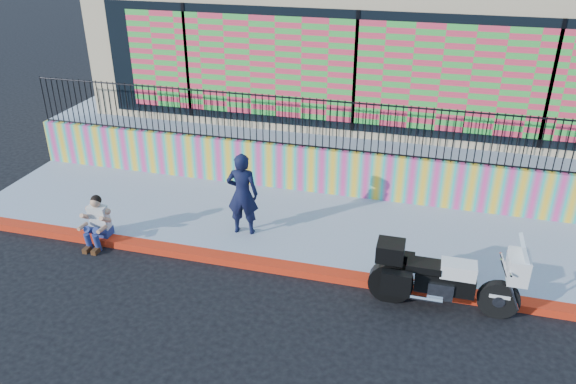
% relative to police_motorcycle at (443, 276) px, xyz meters
% --- Properties ---
extents(ground, '(90.00, 90.00, 0.00)m').
position_rel_police_motorcycle_xyz_m(ground, '(-2.33, 0.35, -0.65)').
color(ground, black).
rests_on(ground, ground).
extents(red_curb, '(16.00, 0.30, 0.15)m').
position_rel_police_motorcycle_xyz_m(red_curb, '(-2.33, 0.35, -0.58)').
color(red_curb, red).
rests_on(red_curb, ground).
extents(sidewalk, '(16.00, 3.00, 0.15)m').
position_rel_police_motorcycle_xyz_m(sidewalk, '(-2.33, 2.00, -0.58)').
color(sidewalk, '#8C95A8').
rests_on(sidewalk, ground).
extents(mural_wall, '(16.00, 0.20, 1.10)m').
position_rel_police_motorcycle_xyz_m(mural_wall, '(-2.33, 3.60, 0.05)').
color(mural_wall, '#E33B8C').
rests_on(mural_wall, sidewalk).
extents(metal_fence, '(15.80, 0.04, 1.20)m').
position_rel_police_motorcycle_xyz_m(metal_fence, '(-2.33, 3.60, 1.20)').
color(metal_fence, black).
rests_on(metal_fence, mural_wall).
extents(elevated_platform, '(16.00, 10.00, 1.25)m').
position_rel_police_motorcycle_xyz_m(elevated_platform, '(-2.33, 8.70, -0.03)').
color(elevated_platform, '#8C95A8').
rests_on(elevated_platform, ground).
extents(storefront_building, '(14.00, 8.06, 4.00)m').
position_rel_police_motorcycle_xyz_m(storefront_building, '(-2.33, 8.48, 2.60)').
color(storefront_building, tan).
rests_on(storefront_building, elevated_platform).
extents(police_motorcycle, '(2.50, 0.83, 1.55)m').
position_rel_police_motorcycle_xyz_m(police_motorcycle, '(0.00, 0.00, 0.00)').
color(police_motorcycle, black).
rests_on(police_motorcycle, ground).
extents(police_officer, '(0.69, 0.49, 1.77)m').
position_rel_police_motorcycle_xyz_m(police_officer, '(-4.03, 1.31, 0.38)').
color(police_officer, black).
rests_on(police_officer, sidewalk).
extents(seated_man, '(0.54, 0.71, 1.06)m').
position_rel_police_motorcycle_xyz_m(seated_man, '(-6.83, 0.24, -0.20)').
color(seated_man, navy).
rests_on(seated_man, ground).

